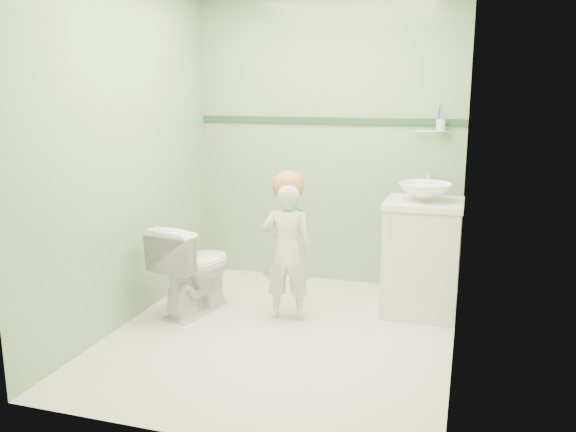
% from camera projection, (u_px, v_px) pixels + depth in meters
% --- Properties ---
extents(ground, '(2.50, 2.50, 0.00)m').
position_uv_depth(ground, '(281.00, 335.00, 3.95)').
color(ground, silver).
rests_on(ground, ground).
extents(room_shell, '(2.50, 2.54, 2.40)m').
position_uv_depth(room_shell, '(281.00, 155.00, 3.70)').
color(room_shell, '#8CAF7C').
rests_on(room_shell, ground).
extents(trim_stripe, '(2.20, 0.02, 0.05)m').
position_uv_depth(trim_stripe, '(327.00, 120.00, 4.82)').
color(trim_stripe, '#2A4830').
rests_on(trim_stripe, room_shell).
extents(vanity, '(0.52, 0.50, 0.80)m').
position_uv_depth(vanity, '(422.00, 259.00, 4.28)').
color(vanity, beige).
rests_on(vanity, ground).
extents(counter, '(0.54, 0.52, 0.04)m').
position_uv_depth(counter, '(424.00, 203.00, 4.19)').
color(counter, white).
rests_on(counter, vanity).
extents(basin, '(0.37, 0.37, 0.13)m').
position_uv_depth(basin, '(425.00, 192.00, 4.17)').
color(basin, white).
rests_on(basin, counter).
extents(faucet, '(0.03, 0.13, 0.18)m').
position_uv_depth(faucet, '(427.00, 177.00, 4.33)').
color(faucet, silver).
rests_on(faucet, counter).
extents(cup_holder, '(0.26, 0.07, 0.21)m').
position_uv_depth(cup_holder, '(440.00, 126.00, 4.52)').
color(cup_holder, silver).
rests_on(cup_holder, room_shell).
extents(toilet, '(0.50, 0.72, 0.67)m').
position_uv_depth(toilet, '(194.00, 267.00, 4.31)').
color(toilet, white).
rests_on(toilet, ground).
extents(toddler, '(0.40, 0.31, 0.98)m').
position_uv_depth(toddler, '(287.00, 251.00, 4.14)').
color(toddler, beige).
rests_on(toddler, ground).
extents(hair_cap, '(0.22, 0.22, 0.22)m').
position_uv_depth(hair_cap, '(288.00, 186.00, 4.07)').
color(hair_cap, '#B06B37').
rests_on(hair_cap, toddler).
extents(teal_toothbrush, '(0.11, 0.14, 0.08)m').
position_uv_depth(teal_toothbrush, '(296.00, 208.00, 3.94)').
color(teal_toothbrush, '#04897A').
rests_on(teal_toothbrush, toddler).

